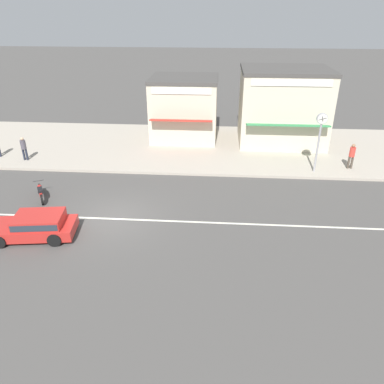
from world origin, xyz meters
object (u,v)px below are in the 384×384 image
(hatchback_red_1, at_px, (34,225))
(shopfront_corner_warung, at_px, (283,106))
(motorcycle_0, at_px, (40,192))
(shopfront_mid_block, at_px, (184,108))
(street_clock, at_px, (321,129))
(pedestrian_near_clock, at_px, (24,147))
(pedestrian_far_end, at_px, (352,154))

(hatchback_red_1, distance_m, shopfront_corner_warung, 18.81)
(motorcycle_0, xyz_separation_m, shopfront_corner_warung, (14.02, 10.15, 2.38))
(shopfront_mid_block, bearing_deg, street_clock, -35.08)
(hatchback_red_1, height_order, shopfront_mid_block, shopfront_mid_block)
(motorcycle_0, height_order, shopfront_mid_block, shopfront_mid_block)
(shopfront_corner_warung, bearing_deg, motorcycle_0, -144.09)
(motorcycle_0, bearing_deg, shopfront_mid_block, 57.10)
(pedestrian_near_clock, xyz_separation_m, shopfront_corner_warung, (17.29, 5.13, 1.75))
(hatchback_red_1, relative_size, motorcycle_0, 2.25)
(street_clock, xyz_separation_m, pedestrian_far_end, (2.32, 0.66, -1.77))
(motorcycle_0, distance_m, pedestrian_near_clock, 6.02)
(hatchback_red_1, relative_size, shopfront_mid_block, 0.77)
(street_clock, distance_m, shopfront_corner_warung, 5.83)
(street_clock, bearing_deg, pedestrian_far_end, 15.78)
(shopfront_mid_block, bearing_deg, shopfront_corner_warung, -3.06)
(hatchback_red_1, bearing_deg, street_clock, 29.94)
(shopfront_corner_warung, relative_size, shopfront_mid_block, 1.18)
(shopfront_corner_warung, bearing_deg, hatchback_red_1, -132.61)
(hatchback_red_1, distance_m, pedestrian_near_clock, 9.80)
(motorcycle_0, height_order, street_clock, street_clock)
(pedestrian_near_clock, bearing_deg, hatchback_red_1, -61.68)
(motorcycle_0, bearing_deg, hatchback_red_1, -69.12)
(street_clock, bearing_deg, pedestrian_near_clock, 178.39)
(pedestrian_far_end, xyz_separation_m, shopfront_corner_warung, (-3.72, 5.00, 1.72))
(shopfront_corner_warung, height_order, shopfront_mid_block, shopfront_corner_warung)
(hatchback_red_1, relative_size, pedestrian_far_end, 2.52)
(shopfront_corner_warung, bearing_deg, street_clock, -76.10)
(street_clock, relative_size, pedestrian_near_clock, 2.33)
(street_clock, distance_m, pedestrian_near_clock, 18.78)
(shopfront_corner_warung, bearing_deg, pedestrian_near_clock, -163.47)
(street_clock, distance_m, shopfront_mid_block, 10.52)
(hatchback_red_1, distance_m, street_clock, 16.37)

